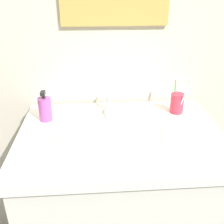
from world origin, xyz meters
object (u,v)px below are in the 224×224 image
toothbrush_white (185,95)px  toothbrush_green (175,90)px  faucet (109,102)px  toothbrush_cup (177,103)px  soap_dispenser (45,109)px

toothbrush_white → toothbrush_green: toothbrush_white is taller
faucet → toothbrush_cup: (0.34, -0.03, -0.00)m
toothbrush_cup → toothbrush_white: toothbrush_white is taller
faucet → toothbrush_white: (0.36, -0.07, 0.06)m
toothbrush_white → toothbrush_cup: bearing=114.0°
faucet → soap_dispenser: soap_dispenser is taller
toothbrush_cup → toothbrush_green: size_ratio=0.56×
toothbrush_cup → faucet: bearing=174.8°
faucet → toothbrush_cup: 0.34m
soap_dispenser → toothbrush_green: bearing=6.2°
toothbrush_white → toothbrush_green: size_ratio=1.07×
toothbrush_cup → toothbrush_green: bearing=100.6°
faucet → toothbrush_cup: size_ratio=1.64×
faucet → toothbrush_green: (0.33, 0.00, 0.05)m
faucet → soap_dispenser: size_ratio=1.09×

